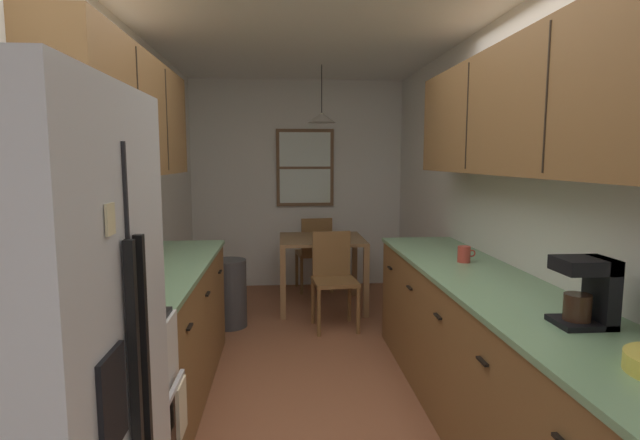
{
  "coord_description": "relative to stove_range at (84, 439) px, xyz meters",
  "views": [
    {
      "loc": [
        -0.19,
        -2.54,
        1.59
      ],
      "look_at": [
        0.11,
        1.34,
        1.11
      ],
      "focal_mm": 27.71,
      "sensor_mm": 36.0,
      "label": 1
    }
  ],
  "objects": [
    {
      "name": "ground_plane",
      "position": [
        0.99,
        1.61,
        -0.47
      ],
      "size": [
        12.0,
        12.0,
        0.0
      ],
      "primitive_type": "plane",
      "color": "#995B3D"
    },
    {
      "name": "wall_left",
      "position": [
        -0.36,
        1.61,
        0.8
      ],
      "size": [
        0.1,
        9.0,
        2.55
      ],
      "primitive_type": "cube",
      "color": "white",
      "rests_on": "ground"
    },
    {
      "name": "wall_right",
      "position": [
        2.34,
        1.61,
        0.8
      ],
      "size": [
        0.1,
        9.0,
        2.55
      ],
      "primitive_type": "cube",
      "color": "white",
      "rests_on": "ground"
    },
    {
      "name": "wall_back",
      "position": [
        0.99,
        4.26,
        0.8
      ],
      "size": [
        4.4,
        0.1,
        2.55
      ],
      "primitive_type": "cube",
      "color": "white",
      "rests_on": "ground"
    },
    {
      "name": "ceiling_slab",
      "position": [
        0.99,
        1.61,
        2.12
      ],
      "size": [
        4.4,
        9.0,
        0.08
      ],
      "primitive_type": "cube",
      "color": "white"
    },
    {
      "name": "stove_range",
      "position": [
        0.0,
        0.0,
        0.0
      ],
      "size": [
        0.66,
        0.65,
        1.1
      ],
      "color": "white",
      "rests_on": "ground"
    },
    {
      "name": "microwave_over_range",
      "position": [
        -0.11,
        0.0,
        1.17
      ],
      "size": [
        0.39,
        0.59,
        0.35
      ],
      "color": "white"
    },
    {
      "name": "counter_left",
      "position": [
        -0.01,
        1.31,
        -0.02
      ],
      "size": [
        0.64,
        1.97,
        0.9
      ],
      "color": "brown",
      "rests_on": "ground"
    },
    {
      "name": "upper_cabinets_left",
      "position": [
        -0.15,
        1.26,
        1.39
      ],
      "size": [
        0.33,
        2.05,
        0.75
      ],
      "color": "brown"
    },
    {
      "name": "counter_right",
      "position": [
        1.99,
        0.73,
        -0.02
      ],
      "size": [
        0.64,
        3.18,
        0.9
      ],
      "color": "brown",
      "rests_on": "ground"
    },
    {
      "name": "upper_cabinets_right",
      "position": [
        2.13,
        0.68,
        1.39
      ],
      "size": [
        0.33,
        2.86,
        0.72
      ],
      "color": "brown"
    },
    {
      "name": "dining_table",
      "position": [
        1.22,
        3.26,
        0.17
      ],
      "size": [
        0.89,
        0.86,
        0.75
      ],
      "color": "olive",
      "rests_on": "ground"
    },
    {
      "name": "dining_chair_near",
      "position": [
        1.28,
        2.62,
        0.03
      ],
      "size": [
        0.43,
        0.43,
        0.9
      ],
      "color": "brown",
      "rests_on": "ground"
    },
    {
      "name": "dining_chair_far",
      "position": [
        1.19,
        3.9,
        0.03
      ],
      "size": [
        0.45,
        0.45,
        0.9
      ],
      "color": "brown",
      "rests_on": "ground"
    },
    {
      "name": "pendant_light",
      "position": [
        1.22,
        3.26,
        1.55
      ],
      "size": [
        0.29,
        0.29,
        0.58
      ],
      "color": "black"
    },
    {
      "name": "back_window",
      "position": [
        1.09,
        4.18,
        1.01
      ],
      "size": [
        0.71,
        0.05,
        0.94
      ],
      "color": "brown"
    },
    {
      "name": "trash_bin",
      "position": [
        0.29,
        2.69,
        -0.15
      ],
      "size": [
        0.33,
        0.33,
        0.65
      ],
      "primitive_type": "cylinder",
      "color": "#3F3F42",
      "rests_on": "ground"
    },
    {
      "name": "storage_canister",
      "position": [
        -0.01,
        0.46,
        0.51
      ],
      "size": [
        0.12,
        0.12,
        0.16
      ],
      "color": "#D84C19",
      "rests_on": "counter_left"
    },
    {
      "name": "dish_towel",
      "position": [
        0.35,
        0.16,
        0.03
      ],
      "size": [
        0.02,
        0.16,
        0.24
      ],
      "primitive_type": "cube",
      "color": "beige"
    },
    {
      "name": "coffee_maker",
      "position": [
        2.07,
        -0.03,
        0.58
      ],
      "size": [
        0.22,
        0.18,
        0.29
      ],
      "color": "black",
      "rests_on": "counter_right"
    },
    {
      "name": "mug_by_coffeemaker",
      "position": [
        2.02,
        1.25,
        0.48
      ],
      "size": [
        0.12,
        0.09,
        0.11
      ],
      "color": "#BF3F33",
      "rests_on": "counter_right"
    },
    {
      "name": "table_serving_bowl",
      "position": [
        1.28,
        3.22,
        0.31
      ],
      "size": [
        0.17,
        0.17,
        0.06
      ],
      "primitive_type": "cylinder",
      "color": "silver",
      "rests_on": "dining_table"
    }
  ]
}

